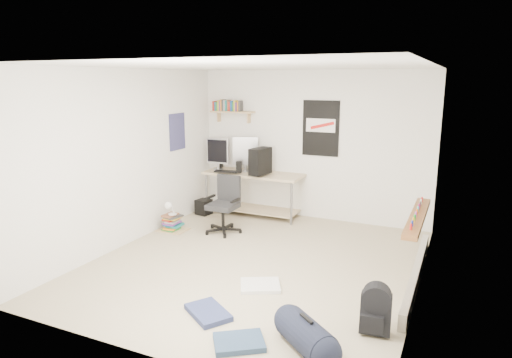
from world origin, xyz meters
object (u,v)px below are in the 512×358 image
at_px(desk, 255,194).
at_px(office_chair, 223,202).
at_px(duffel_bag, 306,336).
at_px(book_stack, 173,221).
at_px(backpack, 376,313).

height_order(desk, office_chair, office_chair).
height_order(desk, duffel_bag, desk).
bearing_deg(book_stack, duffel_bag, -37.04).
distance_m(desk, backpack, 4.06).
bearing_deg(duffel_bag, office_chair, 170.57).
relative_size(desk, office_chair, 1.94).
relative_size(backpack, duffel_bag, 0.64).
bearing_deg(office_chair, duffel_bag, -46.20).
height_order(backpack, book_stack, backpack).
xyz_separation_m(backpack, book_stack, (-3.47, 1.69, -0.05)).
xyz_separation_m(office_chair, duffel_bag, (2.20, -2.50, -0.35)).
bearing_deg(office_chair, backpack, -33.32).
bearing_deg(desk, book_stack, -104.16).
relative_size(duffel_bag, book_stack, 1.20).
height_order(office_chair, book_stack, office_chair).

